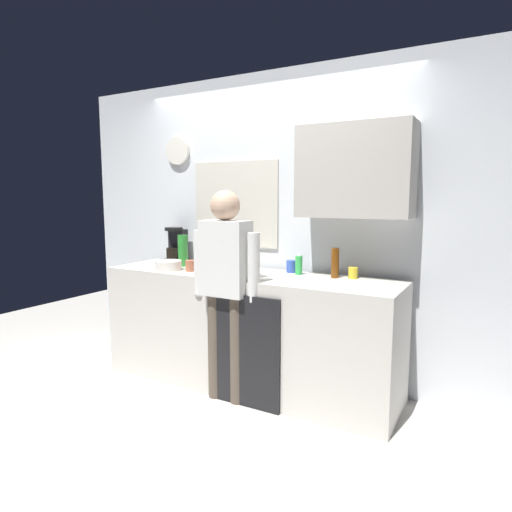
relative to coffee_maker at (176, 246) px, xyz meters
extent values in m
plane|color=silver|center=(0.93, -0.55, -1.08)|extent=(8.00, 8.00, 0.00)
cube|color=beige|center=(0.93, -0.25, -0.62)|extent=(2.47, 0.64, 0.94)
cube|color=black|center=(1.11, -0.58, -0.66)|extent=(0.56, 0.02, 0.84)
cube|color=silver|center=(0.93, 0.18, 0.22)|extent=(4.07, 0.10, 2.60)
cube|color=beige|center=(0.59, 0.12, 0.40)|extent=(0.86, 0.02, 0.76)
cube|color=#8CA5C6|center=(0.59, 0.13, 0.40)|extent=(0.80, 0.02, 0.70)
cube|color=#B7B2A8|center=(1.73, -0.03, 0.65)|extent=(0.84, 0.32, 0.68)
cylinder|color=silver|center=(-0.04, 0.11, 0.90)|extent=(0.26, 0.03, 0.26)
cube|color=black|center=(0.00, -0.03, -0.13)|extent=(0.20, 0.20, 0.03)
cube|color=black|center=(0.00, 0.03, 0.02)|extent=(0.18, 0.08, 0.28)
cylinder|color=black|center=(0.00, -0.06, -0.06)|extent=(0.11, 0.11, 0.11)
cylinder|color=black|center=(0.00, -0.03, 0.17)|extent=(0.17, 0.17, 0.03)
cylinder|color=#2D8C33|center=(0.23, -0.18, -0.01)|extent=(0.09, 0.09, 0.28)
cylinder|color=black|center=(0.58, -0.14, -0.06)|extent=(0.06, 0.06, 0.18)
cylinder|color=brown|center=(1.61, -0.07, -0.03)|extent=(0.06, 0.06, 0.23)
cylinder|color=maroon|center=(0.43, -0.22, -0.04)|extent=(0.06, 0.06, 0.22)
cylinder|color=yellow|center=(1.74, -0.03, -0.10)|extent=(0.07, 0.07, 0.08)
cylinder|color=#B26647|center=(0.46, -0.37, -0.10)|extent=(0.08, 0.08, 0.09)
cylinder|color=#3351B2|center=(1.22, -0.01, -0.10)|extent=(0.08, 0.08, 0.10)
cylinder|color=white|center=(0.26, -0.42, -0.11)|extent=(0.22, 0.22, 0.08)
cylinder|color=#9E5638|center=(0.77, -0.48, -0.10)|extent=(0.10, 0.10, 0.09)
sphere|color=#2D7233|center=(0.77, -0.48, 0.01)|extent=(0.15, 0.15, 0.15)
cylinder|color=green|center=(1.31, -0.07, -0.07)|extent=(0.06, 0.06, 0.15)
cone|color=white|center=(1.31, -0.07, 0.02)|extent=(0.02, 0.02, 0.03)
cylinder|color=brown|center=(0.83, -0.55, -0.67)|extent=(0.12, 0.12, 0.82)
cylinder|color=brown|center=(1.03, -0.55, -0.67)|extent=(0.12, 0.12, 0.82)
cube|color=white|center=(0.93, -0.55, 0.02)|extent=(0.36, 0.20, 0.56)
sphere|color=#D8AD8C|center=(0.93, -0.55, 0.41)|extent=(0.22, 0.22, 0.22)
cylinder|color=white|center=(0.69, -0.55, -0.03)|extent=(0.09, 0.09, 0.50)
cylinder|color=white|center=(1.17, -0.55, -0.03)|extent=(0.09, 0.09, 0.50)
camera|label=1|loc=(2.71, -3.26, 0.46)|focal=30.92mm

